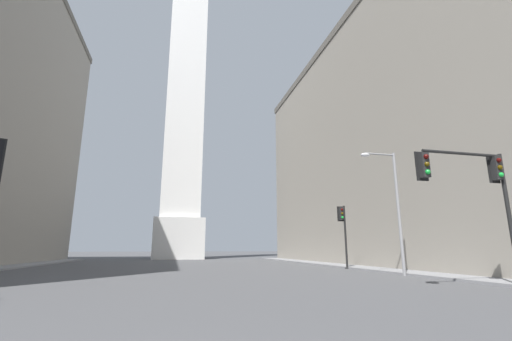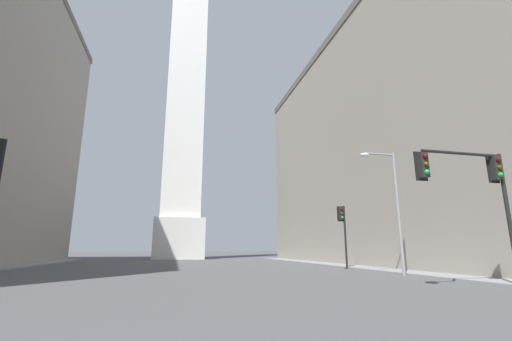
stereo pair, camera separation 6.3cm
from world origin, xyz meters
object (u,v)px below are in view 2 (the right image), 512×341
traffic_light_mid_right (343,227)px  obelisk (187,82)px  traffic_light_near_right (477,183)px  street_lamp (392,198)px

traffic_light_mid_right → obelisk: bearing=113.0°
traffic_light_near_right → traffic_light_mid_right: 15.32m
traffic_light_mid_right → traffic_light_near_right: bearing=-94.7°
traffic_light_near_right → street_lamp: (0.82, 7.41, 0.37)m
obelisk → street_lamp: 49.93m
traffic_light_mid_right → street_lamp: (-0.42, -7.83, 1.38)m
obelisk → street_lamp: obelisk is taller
obelisk → traffic_light_near_right: (12.34, -47.29, -27.37)m
obelisk → traffic_light_near_right: size_ratio=11.16×
traffic_light_near_right → obelisk: bearing=104.6°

